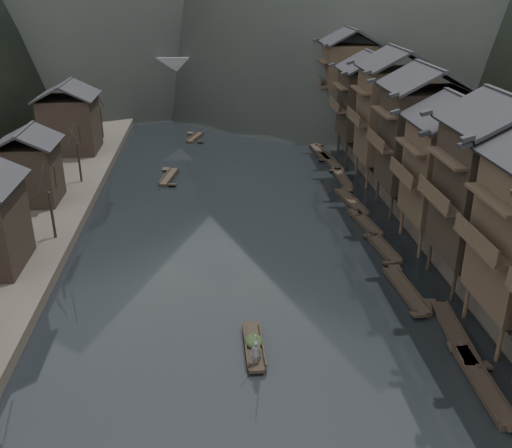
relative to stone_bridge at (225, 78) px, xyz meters
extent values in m
plane|color=black|center=(0.00, -72.00, -5.11)|extent=(300.00, 300.00, 0.00)
cube|color=#2D2823|center=(35.00, -32.00, -4.21)|extent=(40.00, 200.00, 1.80)
cylinder|color=#33291C|center=(14.20, -75.40, -3.81)|extent=(0.30, 0.30, 2.90)
cylinder|color=#33291C|center=(14.20, -70.60, -3.81)|extent=(0.30, 0.30, 2.90)
cylinder|color=#33291C|center=(16.95, -70.60, -3.81)|extent=(0.30, 0.30, 2.90)
cube|color=#33291C|center=(13.30, -73.00, 1.58)|extent=(1.20, 5.70, 0.25)
cylinder|color=black|center=(14.20, -68.40, -3.81)|extent=(0.30, 0.30, 2.90)
cylinder|color=black|center=(14.20, -63.60, -3.81)|extent=(0.30, 0.30, 2.90)
cylinder|color=black|center=(16.95, -68.40, -3.81)|extent=(0.30, 0.30, 2.90)
cylinder|color=black|center=(16.95, -63.60, -3.81)|extent=(0.30, 0.30, 2.90)
cube|color=black|center=(17.30, -66.00, 2.28)|extent=(7.00, 6.00, 9.57)
cube|color=#33291C|center=(13.30, -66.00, 1.80)|extent=(1.20, 5.70, 0.25)
cylinder|color=#33291C|center=(14.20, -61.40, -3.81)|extent=(0.30, 0.30, 2.90)
cylinder|color=#33291C|center=(14.20, -56.60, -3.81)|extent=(0.30, 0.30, 2.90)
cylinder|color=#33291C|center=(16.95, -61.40, -3.81)|extent=(0.30, 0.30, 2.90)
cylinder|color=#33291C|center=(16.95, -56.60, -3.81)|extent=(0.30, 0.30, 2.90)
cube|color=#33291C|center=(17.30, -59.00, 1.53)|extent=(7.00, 6.00, 8.09)
cube|color=#33291C|center=(13.30, -59.00, 1.13)|extent=(1.20, 5.70, 0.25)
cylinder|color=black|center=(14.20, -53.40, -3.81)|extent=(0.30, 0.30, 2.90)
cylinder|color=black|center=(14.20, -48.60, -3.81)|extent=(0.30, 0.30, 2.90)
cylinder|color=black|center=(16.95, -53.40, -3.81)|extent=(0.30, 0.30, 2.90)
cylinder|color=black|center=(16.95, -48.60, -3.81)|extent=(0.30, 0.30, 2.90)
cube|color=black|center=(17.30, -51.00, 2.19)|extent=(7.00, 6.00, 9.40)
cube|color=#33291C|center=(13.30, -51.00, 1.72)|extent=(1.20, 5.70, 0.25)
cylinder|color=#33291C|center=(14.20, -44.40, -3.81)|extent=(0.30, 0.30, 2.90)
cylinder|color=#33291C|center=(14.20, -39.60, -3.81)|extent=(0.30, 0.30, 2.90)
cylinder|color=#33291C|center=(16.95, -44.40, -3.81)|extent=(0.30, 0.30, 2.90)
cylinder|color=#33291C|center=(16.95, -39.60, -3.81)|extent=(0.30, 0.30, 2.90)
cube|color=#33291C|center=(17.30, -42.00, 2.45)|extent=(7.00, 6.00, 9.93)
cube|color=#33291C|center=(13.30, -42.00, 1.96)|extent=(1.20, 5.70, 0.25)
cylinder|color=black|center=(14.20, -34.40, -3.81)|extent=(0.30, 0.30, 2.90)
cylinder|color=black|center=(14.20, -29.60, -3.81)|extent=(0.30, 0.30, 2.90)
cylinder|color=black|center=(16.95, -34.40, -3.81)|extent=(0.30, 0.30, 2.90)
cylinder|color=black|center=(16.95, -29.60, -3.81)|extent=(0.30, 0.30, 2.90)
cube|color=black|center=(17.30, -32.00, 1.62)|extent=(7.00, 6.00, 8.27)
cube|color=#33291C|center=(13.30, -32.00, 1.21)|extent=(1.20, 5.70, 0.25)
cylinder|color=#33291C|center=(14.20, -22.40, -3.81)|extent=(0.30, 0.30, 2.90)
cylinder|color=#33291C|center=(14.20, -17.60, -3.81)|extent=(0.30, 0.30, 2.90)
cylinder|color=#33291C|center=(16.95, -22.40, -3.81)|extent=(0.30, 0.30, 2.90)
cylinder|color=#33291C|center=(16.95, -17.60, -3.81)|extent=(0.30, 0.30, 2.90)
cube|color=#33291C|center=(17.30, -20.00, 2.58)|extent=(7.00, 6.00, 10.18)
cube|color=#33291C|center=(13.30, -20.00, 2.07)|extent=(1.20, 5.70, 0.25)
cube|color=black|center=(-20.50, -48.00, -1.01)|extent=(5.00, 5.00, 5.80)
cube|color=black|center=(-20.50, -30.00, -0.51)|extent=(6.50, 6.50, 6.80)
cylinder|color=black|center=(-17.00, -56.98, -1.83)|extent=(0.24, 0.24, 4.16)
cylinder|color=black|center=(-17.00, -42.27, -1.79)|extent=(0.24, 0.24, 4.25)
cylinder|color=black|center=(-17.00, -23.59, -1.79)|extent=(0.24, 0.24, 4.24)
cube|color=black|center=(12.25, -77.61, -4.96)|extent=(1.31, 7.20, 0.30)
cube|color=black|center=(12.25, -77.61, -4.78)|extent=(1.36, 7.06, 0.10)
cube|color=black|center=(12.14, -74.16, -4.82)|extent=(0.96, 0.91, 0.36)
cube|color=black|center=(12.68, -72.52, -4.96)|extent=(1.75, 7.45, 0.30)
cube|color=black|center=(12.68, -72.52, -4.78)|extent=(1.80, 7.30, 0.10)
cube|color=black|center=(12.36, -68.99, -4.82)|extent=(1.01, 0.98, 0.36)
cube|color=black|center=(12.99, -76.05, -4.82)|extent=(1.01, 0.98, 0.36)
cube|color=black|center=(11.28, -66.95, -4.96)|extent=(1.58, 7.03, 0.30)
cube|color=black|center=(11.28, -66.95, -4.78)|extent=(1.62, 6.89, 0.10)
cube|color=black|center=(11.51, -63.61, -4.82)|extent=(0.99, 0.92, 0.35)
cube|color=black|center=(11.04, -70.29, -4.82)|extent=(0.99, 0.92, 0.35)
cube|color=black|center=(11.61, -59.82, -4.96)|extent=(1.72, 5.90, 0.30)
cube|color=black|center=(11.61, -59.82, -4.78)|extent=(1.76, 5.79, 0.10)
cube|color=black|center=(11.92, -57.04, -4.82)|extent=(1.01, 0.82, 0.32)
cube|color=black|center=(11.31, -62.59, -4.82)|extent=(1.01, 0.82, 0.32)
cube|color=black|center=(11.44, -54.16, -4.96)|extent=(1.96, 6.59, 0.30)
cube|color=black|center=(11.44, -54.16, -4.78)|extent=(1.99, 6.47, 0.10)
cube|color=black|center=(11.86, -51.07, -4.82)|extent=(1.03, 0.92, 0.34)
cube|color=black|center=(11.03, -57.25, -4.82)|extent=(1.03, 0.92, 0.34)
cube|color=black|center=(11.46, -48.84, -4.96)|extent=(2.05, 7.56, 0.30)
cube|color=black|center=(11.46, -48.84, -4.78)|extent=(2.08, 7.42, 0.10)
cube|color=black|center=(11.92, -45.28, -4.82)|extent=(1.04, 1.03, 0.36)
cube|color=black|center=(11.00, -52.40, -4.82)|extent=(1.04, 1.03, 0.36)
cube|color=black|center=(12.13, -41.29, -4.96)|extent=(1.21, 6.97, 0.30)
cube|color=black|center=(12.13, -41.29, -4.78)|extent=(1.26, 6.83, 0.10)
cube|color=black|center=(12.08, -37.95, -4.82)|extent=(0.95, 0.87, 0.35)
cube|color=black|center=(12.18, -44.63, -4.82)|extent=(0.95, 0.87, 0.35)
cube|color=black|center=(12.10, -34.88, -4.96)|extent=(1.84, 7.76, 0.30)
cube|color=black|center=(12.10, -34.88, -4.78)|extent=(1.88, 7.61, 0.10)
cube|color=black|center=(12.45, -31.20, -4.82)|extent=(1.02, 1.03, 0.37)
cube|color=black|center=(11.74, -38.55, -4.82)|extent=(1.02, 1.03, 0.37)
cube|color=black|center=(11.47, -30.74, -4.96)|extent=(1.56, 7.13, 0.30)
cube|color=black|center=(11.47, -30.74, -4.78)|extent=(1.61, 6.99, 0.10)
cube|color=black|center=(11.69, -27.35, -4.82)|extent=(0.99, 0.93, 0.35)
cube|color=black|center=(11.24, -34.13, -4.82)|extent=(0.99, 0.93, 0.35)
cube|color=black|center=(11.96, -24.06, -4.96)|extent=(1.33, 7.38, 0.30)
cube|color=black|center=(11.96, -24.06, -4.78)|extent=(1.38, 7.24, 0.10)
cube|color=black|center=(12.07, -20.53, -4.82)|extent=(0.96, 0.93, 0.36)
cube|color=black|center=(11.85, -27.58, -4.82)|extent=(0.96, 0.93, 0.36)
cube|color=black|center=(-7.81, -39.26, -4.96)|extent=(2.10, 6.02, 0.30)
cube|color=black|center=(-7.81, -39.26, -4.78)|extent=(2.13, 5.91, 0.10)
cube|color=black|center=(-8.35, -36.46, -4.82)|extent=(0.97, 0.88, 0.32)
cube|color=black|center=(-7.28, -42.06, -4.82)|extent=(0.97, 0.88, 0.32)
cube|color=black|center=(-5.09, -21.82, -4.96)|extent=(2.57, 5.29, 0.30)
cube|color=black|center=(-5.09, -21.82, -4.78)|extent=(2.58, 5.21, 0.10)
cube|color=black|center=(-5.86, -19.43, -4.82)|extent=(1.01, 0.88, 0.31)
cube|color=black|center=(-4.31, -24.21, -4.82)|extent=(1.01, 0.88, 0.31)
cube|color=black|center=(3.51, -15.03, -4.96)|extent=(2.45, 5.00, 0.30)
cube|color=black|center=(3.51, -15.03, -4.78)|extent=(2.47, 4.92, 0.10)
cube|color=black|center=(4.23, -12.78, -4.82)|extent=(1.00, 0.85, 0.30)
cube|color=black|center=(2.79, -17.29, -4.82)|extent=(1.00, 0.85, 0.30)
cube|color=black|center=(-4.34, 3.28, -4.96)|extent=(3.65, 5.24, 0.30)
cube|color=black|center=(-4.34, 3.28, -4.78)|extent=(3.64, 5.17, 0.10)
cube|color=black|center=(-5.68, 5.55, -4.82)|extent=(1.08, 1.02, 0.31)
cube|color=black|center=(-3.00, 1.01, -4.82)|extent=(1.08, 1.02, 0.31)
cube|color=#4C4C4F|center=(0.00, 0.00, 2.09)|extent=(40.00, 6.00, 1.60)
cube|color=#4C4C4F|center=(0.00, -2.70, 3.39)|extent=(40.00, 0.50, 1.00)
cube|color=#4C4C4F|center=(0.00, 2.70, 3.39)|extent=(40.00, 0.50, 1.00)
cube|color=#4C4C4F|center=(-14.00, 0.00, -1.91)|extent=(3.20, 6.00, 6.40)
cube|color=#4C4C4F|center=(-4.50, 0.00, -1.91)|extent=(3.20, 6.00, 6.40)
cube|color=#4C4C4F|center=(4.50, 0.00, -1.91)|extent=(3.20, 6.00, 6.40)
cube|color=#4C4C4F|center=(14.00, 0.00, -1.91)|extent=(3.20, 6.00, 6.40)
cube|color=black|center=(-0.52, -73.06, -4.96)|extent=(1.10, 4.89, 0.30)
cube|color=black|center=(-0.52, -73.06, -4.78)|extent=(1.16, 4.80, 0.10)
cube|color=black|center=(-0.50, -70.71, -4.82)|extent=(0.91, 0.62, 0.30)
cube|color=black|center=(-0.54, -75.40, -4.82)|extent=(0.91, 0.62, 0.30)
ellipsoid|color=black|center=(-0.52, -72.81, -4.32)|extent=(1.17, 1.53, 0.70)
imported|color=#4F4F51|center=(-0.53, -74.91, -3.82)|extent=(0.62, 0.41, 1.70)
cylinder|color=#8C7A51|center=(-0.33, -74.91, -1.19)|extent=(0.72, 2.27, 3.56)
camera|label=1|loc=(-2.79, -102.76, 16.51)|focal=40.00mm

